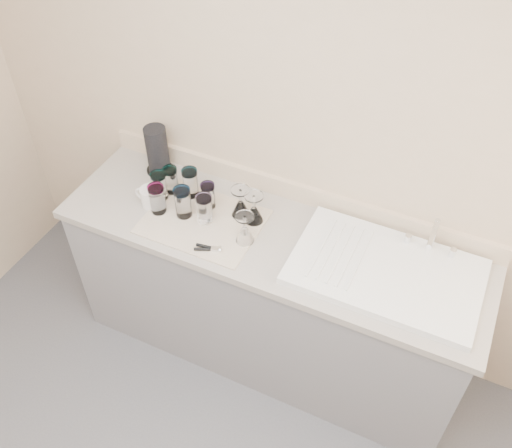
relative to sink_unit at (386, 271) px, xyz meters
The scene contains 17 objects.
room_envelope 1.47m from the sink_unit, 114.66° to the right, with size 3.54×3.50×2.52m.
counter_unit 0.72m from the sink_unit, behind, with size 2.06×0.62×0.90m.
sink_unit is the anchor object (origin of this frame).
dish_towel 0.89m from the sink_unit, behind, with size 0.55×0.42×0.01m, color beige.
tumbler_teal 1.13m from the sink_unit, behind, with size 0.07×0.07×0.14m.
tumbler_cyan 1.03m from the sink_unit, behind, with size 0.08×0.08×0.16m.
tumbler_purple 0.91m from the sink_unit, behind, with size 0.07×0.07×0.14m.
tumbler_magenta 1.12m from the sink_unit, behind, with size 0.08×0.08×0.16m.
tumbler_blue 0.99m from the sink_unit, behind, with size 0.08×0.08×0.16m.
tumbler_lavender 0.88m from the sink_unit, behind, with size 0.08×0.08×0.15m.
tumbler_extra 1.16m from the sink_unit, behind, with size 0.08×0.08×0.15m.
goblet_back_left 0.74m from the sink_unit, behind, with size 0.09×0.09×0.16m.
goblet_back_right 0.67m from the sink_unit, behind, with size 0.09×0.09×0.16m.
goblet_front_right 0.65m from the sink_unit, behind, with size 0.09×0.09×0.15m.
can_opener 0.80m from the sink_unit, 164.70° to the right, with size 0.12×0.07×0.02m.
white_mug 1.18m from the sink_unit, behind, with size 0.14×0.10×0.10m.
paper_towel_roll 1.29m from the sink_unit, behind, with size 0.14×0.14×0.27m.
Camera 1 is at (0.73, -0.50, 2.82)m, focal length 40.00 mm.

